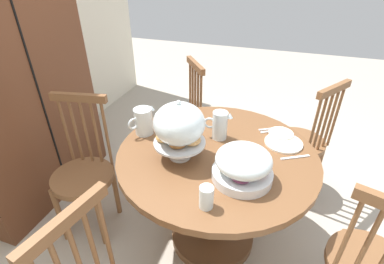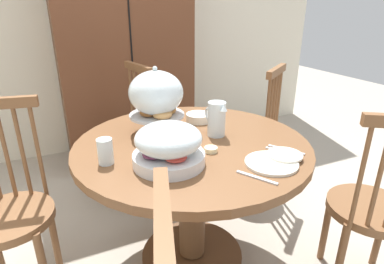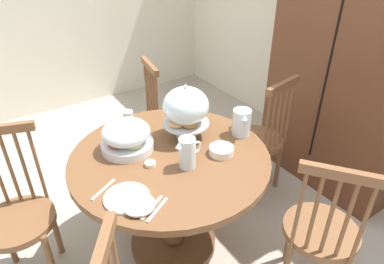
% 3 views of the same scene
% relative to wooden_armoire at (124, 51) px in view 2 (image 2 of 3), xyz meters
% --- Properties ---
extents(ground_plane, '(10.00, 10.00, 0.00)m').
position_rel_wooden_armoire_xyz_m(ground_plane, '(-0.13, -1.50, -0.98)').
color(ground_plane, '#A89E8E').
extents(wall_back, '(4.80, 0.06, 2.60)m').
position_rel_wooden_armoire_xyz_m(wall_back, '(-0.13, 0.33, 0.32)').
color(wall_back, silver).
rests_on(wall_back, ground_plane).
extents(wooden_armoire, '(1.18, 0.60, 1.96)m').
position_rel_wooden_armoire_xyz_m(wooden_armoire, '(0.00, 0.00, 0.00)').
color(wooden_armoire, brown).
rests_on(wooden_armoire, ground_plane).
extents(dining_table, '(1.13, 1.13, 0.74)m').
position_rel_wooden_armoire_xyz_m(dining_table, '(-0.04, -1.53, -0.47)').
color(dining_table, brown).
rests_on(dining_table, ground_plane).
extents(windsor_chair_near_window, '(0.41, 0.41, 0.97)m').
position_rel_wooden_armoire_xyz_m(windsor_chair_near_window, '(-0.19, -0.67, -0.53)').
color(windsor_chair_near_window, brown).
rests_on(windsor_chair_near_window, ground_plane).
extents(windsor_chair_by_cabinet, '(0.41, 0.41, 0.97)m').
position_rel_wooden_armoire_xyz_m(windsor_chair_by_cabinet, '(-0.89, -1.35, -0.53)').
color(windsor_chair_by_cabinet, brown).
rests_on(windsor_chair_by_cabinet, ground_plane).
extents(windsor_chair_far_side, '(0.46, 0.46, 0.97)m').
position_rel_wooden_armoire_xyz_m(windsor_chair_far_side, '(0.66, -2.03, -0.53)').
color(windsor_chair_far_side, brown).
rests_on(windsor_chair_far_side, ground_plane).
extents(windsor_chair_host_seat, '(0.46, 0.46, 0.97)m').
position_rel_wooden_armoire_xyz_m(windsor_chair_host_seat, '(0.67, -1.03, -0.53)').
color(windsor_chair_host_seat, brown).
rests_on(windsor_chair_host_seat, ground_plane).
extents(pastry_stand_with_dome, '(0.28, 0.28, 0.34)m').
position_rel_wooden_armoire_xyz_m(pastry_stand_with_dome, '(-0.16, -1.35, -0.05)').
color(pastry_stand_with_dome, silver).
rests_on(pastry_stand_with_dome, dining_table).
extents(fruit_platter_covered, '(0.30, 0.30, 0.18)m').
position_rel_wooden_armoire_xyz_m(fruit_platter_covered, '(-0.23, -1.70, -0.16)').
color(fruit_platter_covered, silver).
rests_on(fruit_platter_covered, dining_table).
extents(orange_juice_pitcher, '(0.18, 0.12, 0.17)m').
position_rel_wooden_armoire_xyz_m(orange_juice_pitcher, '(0.00, -1.05, -0.17)').
color(orange_juice_pitcher, silver).
rests_on(orange_juice_pitcher, dining_table).
extents(milk_pitcher, '(0.09, 0.17, 0.17)m').
position_rel_wooden_armoire_xyz_m(milk_pitcher, '(0.10, -1.50, -0.16)').
color(milk_pitcher, silver).
rests_on(milk_pitcher, dining_table).
extents(china_plate_large, '(0.22, 0.22, 0.01)m').
position_rel_wooden_armoire_xyz_m(china_plate_large, '(0.16, -1.88, -0.24)').
color(china_plate_large, white).
rests_on(china_plate_large, dining_table).
extents(china_plate_small, '(0.15, 0.15, 0.01)m').
position_rel_wooden_armoire_xyz_m(china_plate_small, '(0.25, -1.86, -0.23)').
color(china_plate_small, white).
rests_on(china_plate_small, china_plate_large).
extents(cereal_bowl, '(0.14, 0.14, 0.04)m').
position_rel_wooden_armoire_xyz_m(cereal_bowl, '(0.11, -1.28, -0.22)').
color(cereal_bowl, white).
rests_on(cereal_bowl, dining_table).
extents(drinking_glass, '(0.06, 0.06, 0.11)m').
position_rel_wooden_armoire_xyz_m(drinking_glass, '(-0.46, -1.59, -0.19)').
color(drinking_glass, silver).
rests_on(drinking_glass, dining_table).
extents(butter_dish, '(0.06, 0.06, 0.02)m').
position_rel_wooden_armoire_xyz_m(butter_dish, '(-0.01, -1.67, -0.23)').
color(butter_dish, beige).
rests_on(butter_dish, dining_table).
extents(table_knife, '(0.10, 0.15, 0.01)m').
position_rel_wooden_armoire_xyz_m(table_knife, '(0.28, -1.81, -0.24)').
color(table_knife, silver).
rests_on(table_knife, dining_table).
extents(dinner_fork, '(0.10, 0.15, 0.01)m').
position_rel_wooden_armoire_xyz_m(dinner_fork, '(0.31, -1.80, -0.24)').
color(dinner_fork, silver).
rests_on(dinner_fork, dining_table).
extents(soup_spoon, '(0.10, 0.15, 0.01)m').
position_rel_wooden_armoire_xyz_m(soup_spoon, '(0.04, -1.95, -0.24)').
color(soup_spoon, silver).
rests_on(soup_spoon, dining_table).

